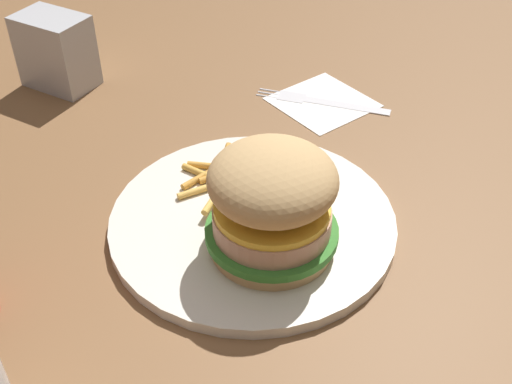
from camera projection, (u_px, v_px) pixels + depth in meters
name	position (u px, v px, depth m)	size (l,w,h in m)	color
ground_plane	(259.00, 236.00, 0.63)	(1.60, 1.60, 0.00)	brown
plate	(256.00, 220.00, 0.63)	(0.28, 0.28, 0.01)	silver
sandwich	(272.00, 202.00, 0.56)	(0.12, 0.12, 0.11)	tan
fries_pile	(223.00, 178.00, 0.67)	(0.11, 0.10, 0.01)	gold
napkin	(323.00, 102.00, 0.82)	(0.11, 0.11, 0.00)	white
fork	(322.00, 100.00, 0.82)	(0.13, 0.14, 0.00)	silver
napkin_dispenser	(56.00, 51.00, 0.83)	(0.09, 0.06, 0.09)	#B7BABF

